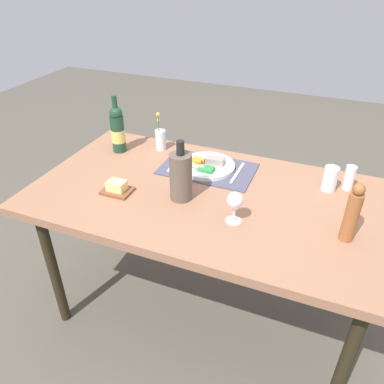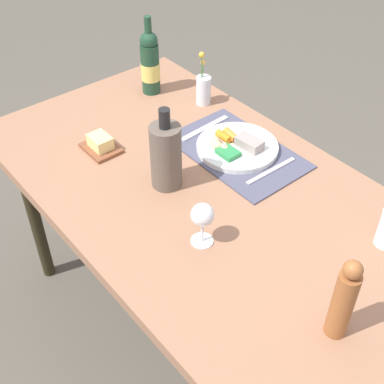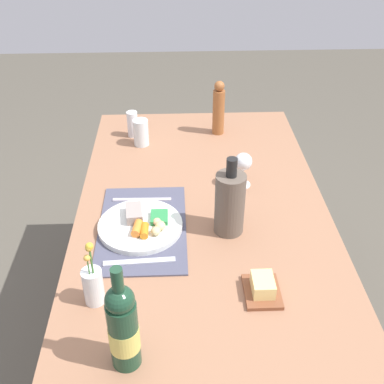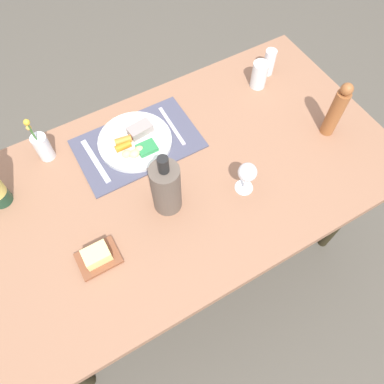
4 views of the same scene
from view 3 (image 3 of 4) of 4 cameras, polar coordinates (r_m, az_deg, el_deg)
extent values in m
plane|color=#554F44|center=(2.20, 1.05, -18.68)|extent=(8.00, 8.00, 0.00)
cube|color=#97684C|center=(1.66, 1.32, -3.04)|extent=(1.57, 0.87, 0.04)
cylinder|color=black|center=(2.45, -7.47, -0.59)|extent=(0.05, 0.05, 0.73)
cylinder|color=black|center=(2.47, 7.90, -0.24)|extent=(0.05, 0.05, 0.73)
cube|color=#4A4B5F|center=(1.59, -5.88, -4.18)|extent=(0.45, 0.29, 0.01)
cylinder|color=white|center=(1.58, -6.14, -4.00)|extent=(0.28, 0.28, 0.02)
cube|color=gray|center=(1.59, -6.88, -2.52)|extent=(0.09, 0.06, 0.03)
cylinder|color=orange|center=(1.53, -6.53, -4.29)|extent=(0.06, 0.04, 0.03)
cylinder|color=orange|center=(1.52, -5.66, -4.57)|extent=(0.06, 0.03, 0.03)
ellipsoid|color=#DDB482|center=(1.56, -4.17, -3.54)|extent=(0.03, 0.03, 0.02)
ellipsoid|color=#DCC284|center=(1.54, -3.78, -4.01)|extent=(0.04, 0.03, 0.03)
ellipsoid|color=#C5B580|center=(1.52, -4.32, -4.63)|extent=(0.04, 0.03, 0.02)
cube|color=#2D8947|center=(1.58, -3.90, -3.00)|extent=(0.07, 0.06, 0.02)
cube|color=silver|center=(1.71, -5.94, -0.89)|extent=(0.02, 0.21, 0.00)
cube|color=silver|center=(1.46, -6.26, -8.20)|extent=(0.03, 0.22, 0.00)
cylinder|color=#9B592E|center=(2.10, 3.16, 9.42)|extent=(0.05, 0.05, 0.20)
sphere|color=#9B592E|center=(2.06, 3.27, 12.42)|extent=(0.04, 0.04, 0.04)
cylinder|color=silver|center=(1.34, -11.62, -10.91)|extent=(0.06, 0.06, 0.11)
cylinder|color=#3F7233|center=(1.32, -11.91, -10.31)|extent=(0.00, 0.00, 0.17)
sphere|color=#F9B74B|center=(1.26, -12.35, -7.65)|extent=(0.02, 0.02, 0.02)
cylinder|color=#3F7233|center=(1.30, -11.55, -9.65)|extent=(0.00, 0.00, 0.20)
sphere|color=gold|center=(1.24, -12.08, -6.34)|extent=(0.02, 0.02, 0.02)
cylinder|color=#3F7233|center=(1.30, -11.61, -9.76)|extent=(0.00, 0.00, 0.20)
sphere|color=gold|center=(1.24, -12.13, -6.51)|extent=(0.02, 0.02, 0.02)
cylinder|color=white|center=(2.11, -7.06, 7.99)|extent=(0.05, 0.05, 0.11)
cylinder|color=#1C402B|center=(1.16, -8.07, -16.37)|extent=(0.07, 0.07, 0.20)
sphere|color=#1C402B|center=(1.08, -8.56, -12.56)|extent=(0.07, 0.07, 0.07)
cylinder|color=#1C402B|center=(1.04, -8.80, -10.75)|extent=(0.03, 0.03, 0.09)
cylinder|color=#DCCC60|center=(1.17, -8.03, -16.67)|extent=(0.07, 0.07, 0.07)
cylinder|color=silver|center=(2.04, -6.07, 7.03)|extent=(0.06, 0.06, 0.11)
cylinder|color=#B5CCC1|center=(2.05, -6.03, 6.47)|extent=(0.06, 0.06, 0.06)
cube|color=brown|center=(1.38, 8.30, -11.61)|extent=(0.13, 0.10, 0.01)
cube|color=#F9DC85|center=(1.36, 8.39, -10.81)|extent=(0.08, 0.06, 0.04)
cylinder|color=brown|center=(1.52, 4.49, -1.41)|extent=(0.10, 0.10, 0.21)
cylinder|color=black|center=(1.44, 4.73, 2.92)|extent=(0.03, 0.03, 0.06)
cylinder|color=white|center=(1.80, 5.91, 0.89)|extent=(0.06, 0.06, 0.00)
cylinder|color=white|center=(1.78, 5.98, 1.86)|extent=(0.01, 0.01, 0.07)
sphere|color=white|center=(1.74, 6.11, 3.61)|extent=(0.06, 0.06, 0.06)
camera|label=1|loc=(2.27, 40.78, 25.21)|focal=35.09mm
camera|label=2|loc=(2.41, 23.88, 33.72)|focal=48.84mm
camera|label=4|loc=(1.23, 40.82, 33.32)|focal=34.20mm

